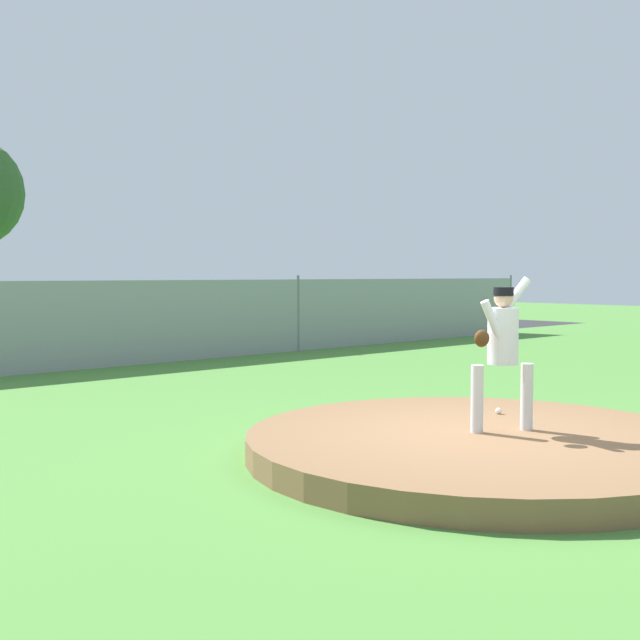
% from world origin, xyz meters
% --- Properties ---
extents(ground_plane, '(80.00, 80.00, 0.00)m').
position_xyz_m(ground_plane, '(0.00, 6.00, 0.00)').
color(ground_plane, '#4C8438').
extents(pitchers_mound, '(4.87, 4.87, 0.26)m').
position_xyz_m(pitchers_mound, '(0.00, 0.00, 0.13)').
color(pitchers_mound, brown).
rests_on(pitchers_mound, ground_plane).
extents(pitcher_youth, '(0.78, 0.40, 1.63)m').
position_xyz_m(pitcher_youth, '(0.25, -0.10, 1.19)').
color(pitcher_youth, silver).
rests_on(pitcher_youth, pitchers_mound).
extents(baseball, '(0.07, 0.07, 0.07)m').
position_xyz_m(baseball, '(1.10, 0.53, 0.30)').
color(baseball, white).
rests_on(baseball, pitchers_mound).
extents(chainlink_fence, '(30.75, 0.07, 1.89)m').
position_xyz_m(chainlink_fence, '(0.00, 10.00, 0.90)').
color(chainlink_fence, gray).
rests_on(chainlink_fence, ground_plane).
extents(parked_car_champagne, '(1.95, 4.19, 1.61)m').
position_xyz_m(parked_car_champagne, '(10.47, 14.63, 0.77)').
color(parked_car_champagne, tan).
rests_on(parked_car_champagne, ground_plane).
extents(parked_car_burgundy, '(1.97, 4.59, 1.73)m').
position_xyz_m(parked_car_burgundy, '(5.54, 14.12, 0.83)').
color(parked_car_burgundy, maroon).
rests_on(parked_car_burgundy, ground_plane).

